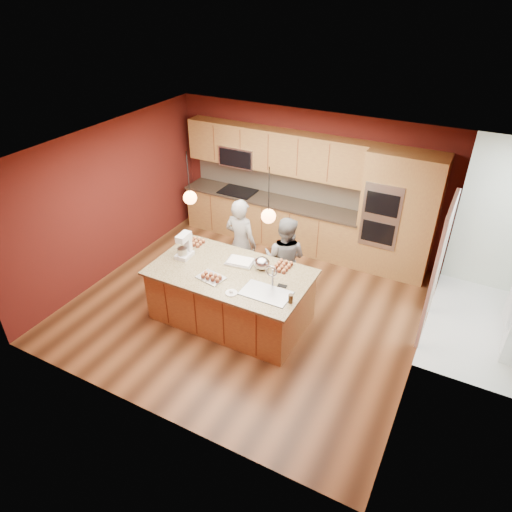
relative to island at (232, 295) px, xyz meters
The scene contains 24 objects.
floor 0.61m from the island, 80.74° to the left, with size 5.50×5.50×0.00m, color #442715.
ceiling 2.27m from the island, 80.74° to the left, with size 5.50×5.50×0.00m, color white.
wall_back 3.02m from the island, 88.74° to the left, with size 5.50×5.50×0.00m, color #521813.
wall_front 2.29m from the island, 88.28° to the right, with size 5.50×5.50×0.00m, color #521813.
wall_left 2.86m from the island, behind, with size 5.00×5.00×0.00m, color #521813.
wall_right 2.98m from the island, ahead, with size 5.00×5.00×0.00m, color #521813.
cabinet_run 2.76m from the island, 103.15° to the left, with size 3.74×0.64×2.30m.
oven_column 3.29m from the island, 53.55° to the left, with size 1.30×0.62×2.30m.
doorway_trim 3.09m from the island, 23.07° to the left, with size 0.08×1.11×2.20m, color white, non-canonical shape.
pendant_left 1.67m from the island, behind, with size 0.20×0.20×0.80m.
pendant_right 1.66m from the island, ahead, with size 0.20×0.20×0.80m.
island is the anchor object (origin of this frame).
person_left 1.07m from the island, 110.56° to the left, with size 0.60×0.39×1.64m, color black.
person_right 1.10m from the island, 63.00° to the left, with size 0.73×0.57×1.51m, color gray.
stand_mixer 1.07m from the island, behind, with size 0.23×0.31×0.41m.
sheet_cake 0.55m from the island, 89.06° to the left, with size 0.48×0.38×0.05m.
cooling_rack 0.56m from the island, 121.34° to the right, with size 0.40×0.28×0.02m, color #B7BABF.
mixing_bowl 0.72m from the island, 38.46° to the left, with size 0.24×0.24×0.21m, color #B4B6BC.
plate 0.71m from the island, 58.86° to the right, with size 0.18×0.18×0.01m, color white.
tumbler 1.26m from the island, 13.75° to the right, with size 0.07×0.07×0.13m, color #372512.
phone 0.96m from the island, ahead, with size 0.14×0.08×0.01m, color black.
cupcakes_left 1.15m from the island, 154.08° to the left, with size 0.25×0.25×0.07m, color #C57341, non-canonical shape.
cupcakes_rack 0.60m from the island, 115.80° to the right, with size 0.32×0.16×0.07m, color #C57341, non-canonical shape.
cupcakes_right 0.93m from the island, 35.08° to the left, with size 0.25×0.33×0.07m, color #C57341, non-canonical shape.
Camera 1 is at (2.96, -5.32, 4.80)m, focal length 32.00 mm.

